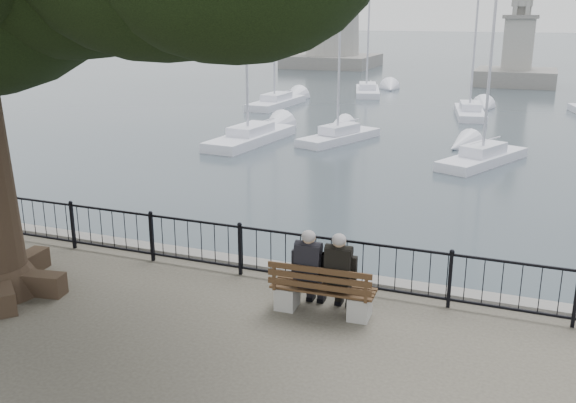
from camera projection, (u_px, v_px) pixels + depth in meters
The scene contains 12 objects.
harbor at pixel (297, 295), 12.83m from camera, with size 260.00×260.00×1.20m.
railing at pixel (288, 254), 12.08m from camera, with size 22.06×0.06×1.00m.
bench at pixel (322, 296), 10.86m from camera, with size 1.80×0.61×0.94m.
person_left at pixel (311, 272), 10.93m from camera, with size 0.44×0.75×1.49m.
person_right at pixel (340, 276), 10.77m from camera, with size 0.44×0.75×1.49m.
lion_monument at pixel (517, 56), 53.47m from camera, with size 6.45×6.45×9.40m.
sailboat_a at pixel (251, 136), 30.21m from camera, with size 2.26×6.23×11.57m.
sailboat_b at pixel (339, 134), 30.54m from camera, with size 2.98×5.15×11.22m.
sailboat_c at pixel (483, 156), 26.04m from camera, with size 3.32×5.26×9.76m.
sailboat_e at pixel (276, 101), 41.82m from camera, with size 1.92×6.09×13.47m.
sailboat_f at pixel (470, 111), 37.88m from camera, with size 2.48×5.68×10.87m.
sailboat_h at pixel (367, 89), 47.81m from camera, with size 3.19×6.22×14.21m.
Camera 1 is at (4.12, -8.02, 4.95)m, focal length 40.00 mm.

